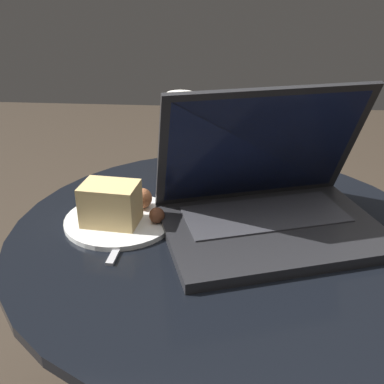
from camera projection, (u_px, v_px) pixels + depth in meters
name	position (u px, v px, depth m)	size (l,w,h in m)	color
table	(220.00, 293.00, 0.85)	(0.75, 0.75, 0.58)	#9E9EA3
laptop	(266.00, 201.00, 0.77)	(0.42, 0.35, 0.25)	#232326
beer_glass	(179.00, 135.00, 0.97)	(0.06, 0.06, 0.18)	#C6701E
snack_plate	(115.00, 209.00, 0.80)	(0.20, 0.20, 0.08)	silver
fork	(124.00, 232.00, 0.77)	(0.03, 0.17, 0.00)	#B2B2B7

